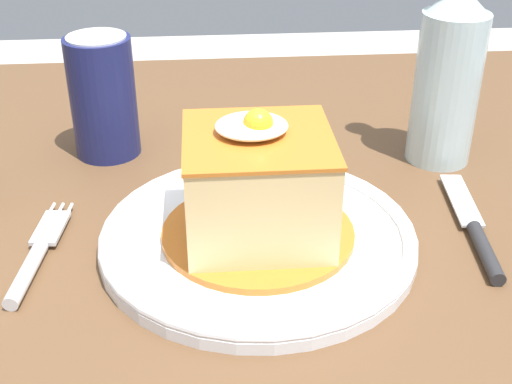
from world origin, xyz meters
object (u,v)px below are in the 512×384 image
(main_plate, at_px, (258,237))
(beer_bottle_clear, at_px, (450,65))
(knife, at_px, (478,236))
(soda_can, at_px, (103,97))
(fork, at_px, (35,258))

(main_plate, relative_size, beer_bottle_clear, 0.97)
(knife, xyz_separation_m, soda_can, (-0.32, 0.19, 0.06))
(main_plate, xyz_separation_m, knife, (0.18, -0.01, -0.00))
(main_plate, height_order, fork, main_plate)
(soda_can, bearing_deg, beer_bottle_clear, -7.05)
(main_plate, distance_m, knife, 0.18)
(soda_can, distance_m, beer_bottle_clear, 0.34)
(main_plate, distance_m, soda_can, 0.24)
(knife, height_order, beer_bottle_clear, beer_bottle_clear)
(fork, distance_m, beer_bottle_clear, 0.42)
(soda_can, bearing_deg, main_plate, -52.89)
(knife, xyz_separation_m, beer_bottle_clear, (0.01, 0.15, 0.09))
(fork, height_order, soda_can, soda_can)
(main_plate, xyz_separation_m, fork, (-0.18, -0.01, -0.00))
(main_plate, relative_size, fork, 1.83)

